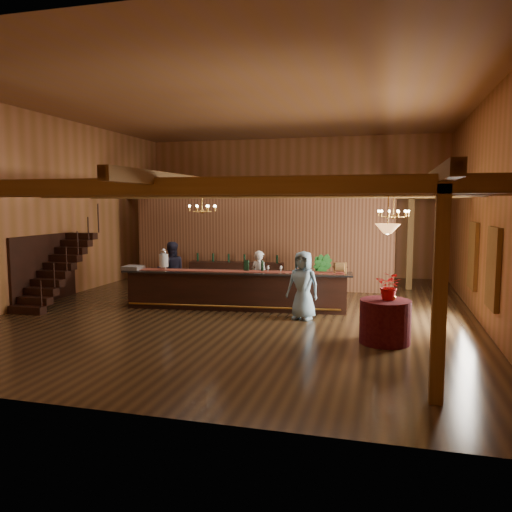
% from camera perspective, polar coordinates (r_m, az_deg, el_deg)
% --- Properties ---
extents(floor, '(14.00, 14.00, 0.00)m').
position_cam_1_polar(floor, '(13.86, -1.24, -6.09)').
color(floor, '#442E19').
rests_on(floor, ground).
extents(ceiling, '(14.00, 14.00, 0.00)m').
position_cam_1_polar(ceiling, '(13.79, -1.30, 16.85)').
color(ceiling, brown).
rests_on(ceiling, wall_back).
extents(wall_back, '(12.00, 0.10, 5.50)m').
position_cam_1_polar(wall_back, '(20.37, 4.21, 5.61)').
color(wall_back, '#9C5D37').
rests_on(wall_back, floor).
extents(wall_front, '(12.00, 0.10, 5.50)m').
position_cam_1_polar(wall_front, '(7.09, -17.15, 4.34)').
color(wall_front, '#9C5D37').
rests_on(wall_front, floor).
extents(wall_left, '(0.10, 14.00, 5.50)m').
position_cam_1_polar(wall_left, '(16.26, -22.12, 5.04)').
color(wall_left, '#9C5D37').
rests_on(wall_left, floor).
extents(wall_right, '(0.10, 14.00, 5.50)m').
position_cam_1_polar(wall_right, '(13.22, 24.70, 4.77)').
color(wall_right, '#9C5D37').
rests_on(wall_right, floor).
extents(beam_grid, '(11.90, 13.90, 0.39)m').
position_cam_1_polar(beam_grid, '(14.04, -0.70, 7.38)').
color(beam_grid, brown).
rests_on(beam_grid, wall_left).
extents(support_posts, '(9.20, 10.20, 3.20)m').
position_cam_1_polar(support_posts, '(13.14, -1.86, 0.30)').
color(support_posts, brown).
rests_on(support_posts, floor).
extents(partition_wall, '(9.00, 0.18, 3.10)m').
position_cam_1_polar(partition_wall, '(17.11, 0.37, 1.50)').
color(partition_wall, brown).
rests_on(partition_wall, floor).
extents(window_right_front, '(0.12, 1.05, 1.75)m').
position_cam_1_polar(window_right_front, '(11.71, 25.52, -1.27)').
color(window_right_front, white).
rests_on(window_right_front, wall_right).
extents(window_right_back, '(0.12, 1.05, 1.75)m').
position_cam_1_polar(window_right_back, '(14.26, 23.60, 0.04)').
color(window_right_back, white).
rests_on(window_right_back, wall_right).
extents(staircase, '(1.00, 2.80, 2.00)m').
position_cam_1_polar(staircase, '(15.46, -21.87, -1.50)').
color(staircase, black).
rests_on(staircase, floor).
extents(backroom_boxes, '(4.10, 0.60, 1.10)m').
position_cam_1_polar(backroom_boxes, '(19.11, 2.46, -1.10)').
color(backroom_boxes, black).
rests_on(backroom_boxes, floor).
extents(tasting_bar, '(6.37, 1.47, 1.07)m').
position_cam_1_polar(tasting_bar, '(13.80, -2.31, -3.89)').
color(tasting_bar, black).
rests_on(tasting_bar, floor).
extents(beverage_dispenser, '(0.26, 0.26, 0.60)m').
position_cam_1_polar(beverage_dispenser, '(14.27, -10.51, -0.39)').
color(beverage_dispenser, silver).
rests_on(beverage_dispenser, tasting_bar).
extents(glass_rack_tray, '(0.50, 0.50, 0.10)m').
position_cam_1_polar(glass_rack_tray, '(14.51, -13.86, -1.30)').
color(glass_rack_tray, gray).
rests_on(glass_rack_tray, tasting_bar).
extents(raffle_drum, '(0.34, 0.24, 0.30)m').
position_cam_1_polar(raffle_drum, '(13.40, 9.59, -1.27)').
color(raffle_drum, '#A47643').
rests_on(raffle_drum, tasting_bar).
extents(bar_bottle_0, '(0.07, 0.07, 0.30)m').
position_cam_1_polar(bar_bottle_0, '(13.77, -1.28, -1.09)').
color(bar_bottle_0, black).
rests_on(bar_bottle_0, tasting_bar).
extents(bar_bottle_1, '(0.07, 0.07, 0.30)m').
position_cam_1_polar(bar_bottle_1, '(13.77, -1.13, -1.09)').
color(bar_bottle_1, black).
rests_on(bar_bottle_1, tasting_bar).
extents(bar_bottle_2, '(0.07, 0.07, 0.30)m').
position_cam_1_polar(bar_bottle_2, '(13.76, -0.95, -1.10)').
color(bar_bottle_2, black).
rests_on(bar_bottle_2, tasting_bar).
extents(bar_bottle_3, '(0.07, 0.07, 0.30)m').
position_cam_1_polar(bar_bottle_3, '(13.70, 0.72, -1.13)').
color(bar_bottle_3, black).
rests_on(bar_bottle_3, tasting_bar).
extents(backbar_shelf, '(3.26, 0.79, 0.91)m').
position_cam_1_polar(backbar_shelf, '(17.07, -2.23, -2.22)').
color(backbar_shelf, black).
rests_on(backbar_shelf, floor).
extents(round_table, '(1.06, 1.06, 0.91)m').
position_cam_1_polar(round_table, '(10.87, 14.53, -7.25)').
color(round_table, '#4F1416').
rests_on(round_table, floor).
extents(chandelier_left, '(0.80, 0.80, 0.57)m').
position_cam_1_polar(chandelier_left, '(13.98, -6.16, 5.47)').
color(chandelier_left, gold).
rests_on(chandelier_left, beam_grid).
extents(chandelier_right, '(0.80, 0.80, 0.70)m').
position_cam_1_polar(chandelier_right, '(13.77, 15.43, 4.74)').
color(chandelier_right, gold).
rests_on(chandelier_right, beam_grid).
extents(pendant_lamp, '(0.52, 0.52, 0.90)m').
position_cam_1_polar(pendant_lamp, '(10.60, 14.82, 3.04)').
color(pendant_lamp, gold).
rests_on(pendant_lamp, beam_grid).
extents(bartender, '(0.67, 0.57, 1.56)m').
position_cam_1_polar(bartender, '(14.41, 0.39, -2.46)').
color(bartender, white).
rests_on(bartender, floor).
extents(staff_second, '(1.06, 0.98, 1.76)m').
position_cam_1_polar(staff_second, '(15.30, -9.66, -1.67)').
color(staff_second, '#1E1E31').
rests_on(staff_second, floor).
extents(guest, '(0.95, 0.74, 1.73)m').
position_cam_1_polar(guest, '(12.61, 5.39, -3.35)').
color(guest, '#82B0CE').
rests_on(guest, floor).
extents(floor_plant, '(0.81, 0.67, 1.37)m').
position_cam_1_polar(floor_plant, '(15.61, 7.28, -2.20)').
color(floor_plant, '#174B17').
rests_on(floor_plant, floor).
extents(table_flowers, '(0.67, 0.63, 0.59)m').
position_cam_1_polar(table_flowers, '(10.73, 15.04, -3.34)').
color(table_flowers, red).
rests_on(table_flowers, round_table).
extents(table_vase, '(0.16, 0.16, 0.26)m').
position_cam_1_polar(table_vase, '(10.75, 15.30, -4.21)').
color(table_vase, gold).
rests_on(table_vase, round_table).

